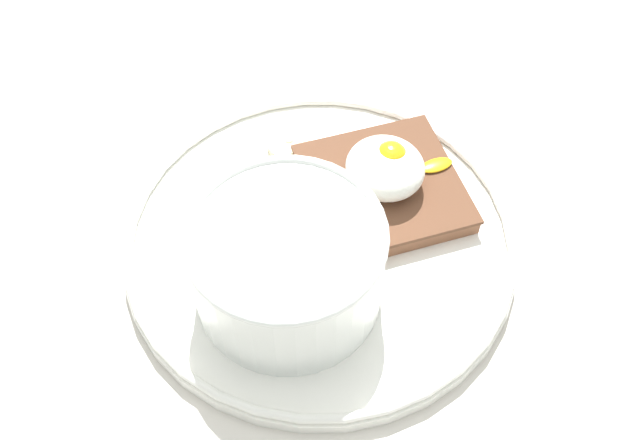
{
  "coord_description": "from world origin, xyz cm",
  "views": [
    {
      "loc": [
        -21.4,
        17.97,
        42.82
      ],
      "look_at": [
        0.0,
        0.0,
        5.0
      ],
      "focal_mm": 40.0,
      "sensor_mm": 36.0,
      "label": 1
    }
  ],
  "objects_px": {
    "banana_slice_front": "(289,144)",
    "banana_slice_left": "(244,176)",
    "poached_egg": "(388,168)",
    "oatmeal_bowl": "(287,263)",
    "toast_slice": "(384,189)"
  },
  "relations": [
    {
      "from": "poached_egg",
      "to": "banana_slice_front",
      "type": "relative_size",
      "value": 1.78
    },
    {
      "from": "toast_slice",
      "to": "banana_slice_front",
      "type": "relative_size",
      "value": 3.11
    },
    {
      "from": "banana_slice_front",
      "to": "banana_slice_left",
      "type": "relative_size",
      "value": 0.94
    },
    {
      "from": "oatmeal_bowl",
      "to": "poached_egg",
      "type": "relative_size",
      "value": 1.54
    },
    {
      "from": "oatmeal_bowl",
      "to": "poached_egg",
      "type": "bearing_deg",
      "value": -79.67
    },
    {
      "from": "banana_slice_front",
      "to": "banana_slice_left",
      "type": "height_order",
      "value": "banana_slice_left"
    },
    {
      "from": "poached_egg",
      "to": "banana_slice_left",
      "type": "bearing_deg",
      "value": 42.31
    },
    {
      "from": "poached_egg",
      "to": "banana_slice_front",
      "type": "distance_m",
      "value": 0.09
    },
    {
      "from": "banana_slice_left",
      "to": "banana_slice_front",
      "type": "bearing_deg",
      "value": -85.29
    },
    {
      "from": "banana_slice_front",
      "to": "banana_slice_left",
      "type": "xyz_separation_m",
      "value": [
        -0.0,
        0.05,
        0.0
      ]
    },
    {
      "from": "toast_slice",
      "to": "banana_slice_front",
      "type": "height_order",
      "value": "toast_slice"
    },
    {
      "from": "poached_egg",
      "to": "banana_slice_left",
      "type": "xyz_separation_m",
      "value": [
        0.08,
        0.07,
        -0.02
      ]
    },
    {
      "from": "banana_slice_front",
      "to": "banana_slice_left",
      "type": "bearing_deg",
      "value": 94.71
    },
    {
      "from": "banana_slice_left",
      "to": "poached_egg",
      "type": "bearing_deg",
      "value": -137.69
    },
    {
      "from": "oatmeal_bowl",
      "to": "banana_slice_front",
      "type": "xyz_separation_m",
      "value": [
        0.1,
        -0.08,
        -0.03
      ]
    }
  ]
}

